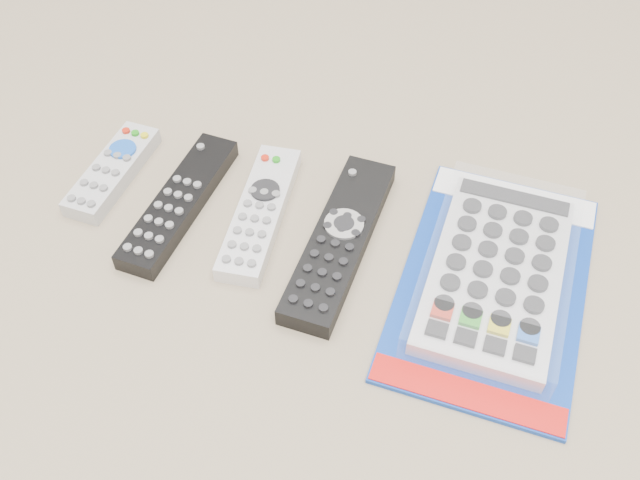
% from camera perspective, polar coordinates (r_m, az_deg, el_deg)
% --- Properties ---
extents(remote_small_grey, '(0.06, 0.15, 0.02)m').
position_cam_1_polar(remote_small_grey, '(0.82, -16.27, 5.34)').
color(remote_small_grey, '#AFB0B2').
rests_on(remote_small_grey, ground).
extents(remote_slim_black, '(0.07, 0.20, 0.02)m').
position_cam_1_polar(remote_slim_black, '(0.77, -11.21, 2.97)').
color(remote_slim_black, black).
rests_on(remote_slim_black, ground).
extents(remote_silver_dvd, '(0.05, 0.18, 0.02)m').
position_cam_1_polar(remote_silver_dvd, '(0.75, -4.83, 2.25)').
color(remote_silver_dvd, silver).
rests_on(remote_silver_dvd, ground).
extents(remote_large_black, '(0.08, 0.23, 0.02)m').
position_cam_1_polar(remote_large_black, '(0.72, 1.58, -0.01)').
color(remote_large_black, black).
rests_on(remote_large_black, ground).
extents(jumbo_remote_packaged, '(0.20, 0.30, 0.04)m').
position_cam_1_polar(jumbo_remote_packaged, '(0.71, 13.93, -2.51)').
color(jumbo_remote_packaged, '#0E379B').
rests_on(jumbo_remote_packaged, ground).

